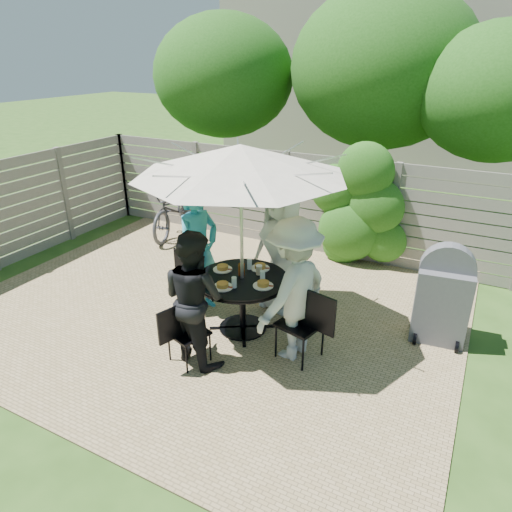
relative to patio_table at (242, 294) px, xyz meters
The scene contains 22 objects.
backyard_envelope 10.49m from the patio_table, 93.43° to the left, with size 60.00×60.00×5.00m.
patio_table is the anchor object (origin of this frame).
umbrella 1.78m from the patio_table, ahead, with size 3.14×3.14×2.52m.
chair_back 1.01m from the patio_table, 76.08° to the left, with size 0.54×0.67×0.87m.
person_back 0.91m from the patio_table, 76.16° to the left, with size 0.91×0.59×1.86m, color silver.
chair_left 1.01m from the patio_table, 166.21° to the left, with size 0.63×0.47×0.84m.
person_left 0.91m from the patio_table, 166.16° to the left, with size 0.68×0.45×1.86m, color teal.
chair_front 1.01m from the patio_table, 103.91° to the right, with size 0.52×0.65×0.85m.
person_front 0.88m from the patio_table, 103.84° to the right, with size 0.82×0.64×1.69m, color black.
chair_right 1.00m from the patio_table, 13.85° to the right, with size 0.75×0.58×0.99m.
person_right 0.90m from the patio_table, 13.84° to the right, with size 1.17×0.67×1.81m, color beige.
plate_back 0.45m from the patio_table, 76.16° to the left, with size 0.26×0.26×0.06m.
plate_left 0.45m from the patio_table, 166.16° to the left, with size 0.26×0.26×0.06m.
plate_front 0.45m from the patio_table, 103.84° to the right, with size 0.26×0.26×0.06m.
plate_right 0.45m from the patio_table, 13.84° to the right, with size 0.26×0.26×0.06m.
glass_back 0.42m from the patio_table, 98.16° to the left, with size 0.07×0.07×0.14m, color silver.
glass_front 0.42m from the patio_table, 81.84° to the right, with size 0.07×0.07×0.14m, color silver.
glass_right 0.42m from the patio_table, ahead, with size 0.07×0.07×0.14m, color silver.
syrup_jug 0.33m from the patio_table, 126.36° to the left, with size 0.09×0.09×0.16m, color #59280C.
coffee_cup 0.39m from the patio_table, 51.72° to the left, with size 0.08×0.08×0.12m, color #C6B293.
bicycle 3.95m from the patio_table, 139.31° to the left, with size 0.70×2.01×1.06m, color #333338.
bbq_grill 2.58m from the patio_table, 22.91° to the left, with size 0.71×0.58×1.35m.
Camera 1 is at (3.31, -4.61, 3.49)m, focal length 32.00 mm.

